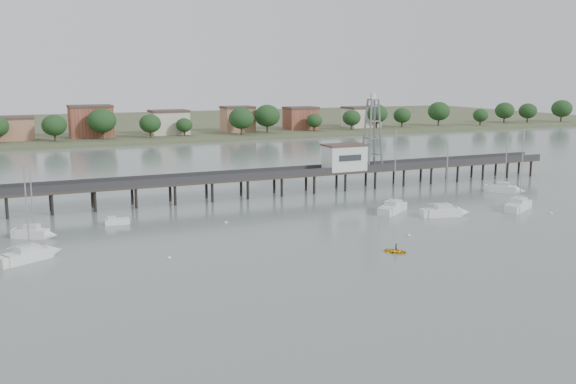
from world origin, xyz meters
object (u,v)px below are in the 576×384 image
at_px(sailboat_b, 37,234).
at_px(sailboat_f, 521,204).
at_px(pier, 227,179).
at_px(lattice_tower, 372,134).
at_px(sailboat_e, 508,189).
at_px(sailboat_d, 449,212).
at_px(yellow_dinghy, 396,253).
at_px(sailboat_a, 36,254).
at_px(sailboat_c, 396,207).
at_px(white_tender, 116,221).

xyz_separation_m(sailboat_b, sailboat_f, (79.18, -11.59, -0.03)).
distance_m(pier, sailboat_b, 38.53).
relative_size(lattice_tower, sailboat_e, 1.30).
xyz_separation_m(sailboat_d, yellow_dinghy, (-20.48, -15.37, -0.64)).
bearing_deg(sailboat_e, yellow_dinghy, -101.59).
distance_m(lattice_tower, yellow_dinghy, 51.09).
distance_m(sailboat_f, yellow_dinghy, 39.32).
bearing_deg(sailboat_a, sailboat_c, -23.22).
height_order(pier, white_tender, pier).
height_order(sailboat_c, sailboat_d, sailboat_c).
height_order(sailboat_a, sailboat_e, sailboat_a).
height_order(sailboat_c, yellow_dinghy, sailboat_c).
distance_m(lattice_tower, sailboat_b, 68.84).
relative_size(lattice_tower, sailboat_c, 1.05).
bearing_deg(sailboat_c, sailboat_e, -24.93).
relative_size(sailboat_c, sailboat_d, 1.14).
bearing_deg(pier, lattice_tower, 0.00).
relative_size(lattice_tower, sailboat_a, 1.18).
distance_m(sailboat_c, sailboat_a, 58.89).
bearing_deg(yellow_dinghy, sailboat_f, -15.32).
distance_m(sailboat_e, sailboat_f, 15.31).
height_order(lattice_tower, sailboat_a, lattice_tower).
xyz_separation_m(pier, sailboat_f, (44.85, -28.82, -3.16)).
bearing_deg(sailboat_e, sailboat_d, -105.84).
xyz_separation_m(sailboat_c, sailboat_e, (29.86, 5.62, 0.01)).
bearing_deg(sailboat_c, lattice_tower, 34.24).
xyz_separation_m(sailboat_a, sailboat_d, (64.21, -0.56, 0.00)).
distance_m(sailboat_c, sailboat_f, 22.48).
bearing_deg(yellow_dinghy, sailboat_d, -1.74).
relative_size(sailboat_f, yellow_dinghy, 5.00).
bearing_deg(yellow_dinghy, sailboat_e, -6.28).
bearing_deg(lattice_tower, yellow_dinghy, -117.14).
distance_m(pier, lattice_tower, 32.34).
bearing_deg(yellow_dinghy, white_tender, 96.29).
xyz_separation_m(sailboat_b, sailboat_e, (87.70, 1.12, -0.01)).
bearing_deg(sailboat_b, white_tender, 48.23).
xyz_separation_m(sailboat_c, sailboat_a, (-58.50, -6.72, 0.01)).
distance_m(lattice_tower, sailboat_f, 33.45).
distance_m(sailboat_b, sailboat_f, 80.02).
height_order(lattice_tower, sailboat_b, lattice_tower).
xyz_separation_m(sailboat_d, sailboat_e, (24.15, 12.89, 0.01)).
bearing_deg(sailboat_b, sailboat_a, -65.00).
height_order(sailboat_a, sailboat_d, sailboat_a).
xyz_separation_m(sailboat_e, sailboat_f, (-8.53, -12.71, -0.01)).
xyz_separation_m(sailboat_d, white_tender, (-51.78, 16.02, -0.19)).
relative_size(lattice_tower, sailboat_b, 1.52).
height_order(sailboat_d, sailboat_f, sailboat_f).
relative_size(pier, yellow_dinghy, 50.44).
distance_m(pier, sailboat_a, 45.20).
bearing_deg(sailboat_f, sailboat_c, 132.19).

